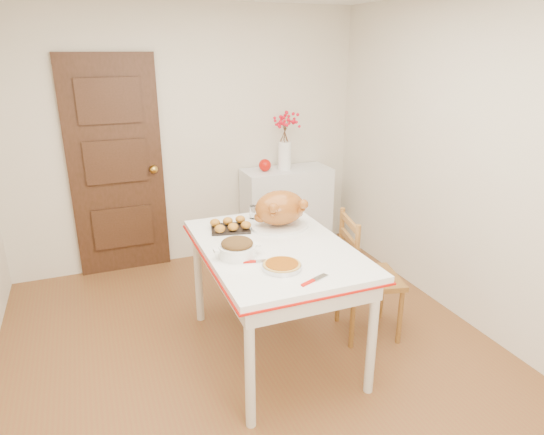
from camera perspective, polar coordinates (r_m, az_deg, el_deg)
name	(u,v)px	position (r m, az deg, el deg)	size (l,w,h in m)	color
floor	(260,366)	(3.46, -1.42, -17.39)	(3.50, 4.00, 0.00)	brown
wall_back	(188,139)	(4.77, -10.04, 9.29)	(3.50, 0.00, 2.50)	beige
wall_right	(481,169)	(3.83, 23.87, 5.38)	(0.00, 4.00, 2.50)	beige
door_back	(116,168)	(4.69, -18.21, 5.69)	(0.85, 0.06, 2.06)	#3F2216
sideboard	(286,211)	(5.04, 1.73, 0.82)	(0.91, 0.40, 0.91)	silver
kitchen_table	(275,300)	(3.38, 0.32, -9.90)	(0.96, 1.40, 0.84)	white
chair_oak	(370,276)	(3.65, 11.74, -6.85)	(0.43, 0.43, 0.96)	brown
berry_vase	(285,141)	(4.84, 1.55, 9.24)	(0.31, 0.31, 0.60)	white
apple	(265,165)	(4.81, -0.86, 6.32)	(0.13, 0.13, 0.13)	#BC0F06
turkey_platter	(280,210)	(3.45, 0.95, 0.93)	(0.43, 0.35, 0.28)	#A04F1D
pumpkin_pie	(282,265)	(2.85, 1.19, -5.75)	(0.24, 0.24, 0.05)	#843D08
stuffing_dish	(237,248)	(3.01, -4.22, -3.66)	(0.30, 0.24, 0.12)	#463317
rolls_tray	(230,225)	(3.45, -5.02, -0.90)	(0.28, 0.22, 0.07)	#B56D1F
pie_server	(314,280)	(2.73, 5.12, -7.46)	(0.21, 0.06, 0.01)	silver
carving_knife	(262,261)	(2.95, -1.25, -5.24)	(0.27, 0.06, 0.01)	silver
drinking_glass	(253,212)	(3.67, -2.24, 0.64)	(0.06, 0.06, 0.10)	white
shaker_pair	(286,208)	(3.78, 1.68, 1.12)	(0.09, 0.03, 0.09)	white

